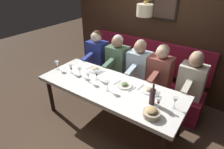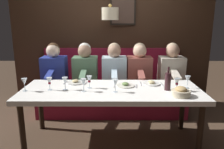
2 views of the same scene
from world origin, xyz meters
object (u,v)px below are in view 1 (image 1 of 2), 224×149
at_px(wine_glass_0, 80,70).
at_px(wine_glass_6, 108,84).
at_px(wine_glass_2, 159,101).
at_px(wine_glass_3, 88,76).
at_px(wine_glass_7, 97,73).
at_px(wine_bottle, 152,96).
at_px(wine_glass_5, 175,101).
at_px(bread_bowl, 152,113).
at_px(wine_glass_4, 71,67).
at_px(dining_table, 110,89).
at_px(diner_near, 161,68).
at_px(diner_middle, 139,62).
at_px(diner_farthest, 97,50).
at_px(diner_nearest, 192,77).
at_px(diner_far, 117,56).
at_px(wine_glass_1, 57,64).

bearing_deg(wine_glass_0, wine_glass_6, -98.28).
relative_size(wine_glass_2, wine_glass_3, 1.00).
distance_m(wine_glass_7, wine_bottle, 1.00).
relative_size(wine_glass_5, bread_bowl, 0.75).
relative_size(wine_glass_4, bread_bowl, 0.75).
relative_size(dining_table, bread_bowl, 10.46).
relative_size(diner_near, wine_glass_7, 4.82).
distance_m(diner_middle, wine_bottle, 1.14).
relative_size(diner_farthest, wine_glass_6, 4.82).
bearing_deg(diner_middle, diner_near, -90.00).
relative_size(diner_middle, wine_bottle, 2.64).
height_order(diner_nearest, diner_middle, same).
bearing_deg(wine_glass_3, dining_table, -73.67).
distance_m(diner_near, diner_farthest, 1.42).
bearing_deg(diner_farthest, diner_far, -90.00).
bearing_deg(wine_glass_3, wine_glass_2, -88.73).
bearing_deg(diner_far, wine_glass_7, -169.48).
distance_m(diner_nearest, bread_bowl, 1.16).
bearing_deg(wine_glass_5, wine_glass_0, 92.73).
relative_size(diner_farthest, wine_glass_0, 4.82).
bearing_deg(diner_near, dining_table, 152.49).
relative_size(diner_nearest, diner_farthest, 1.00).
distance_m(dining_table, diner_near, 1.00).
bearing_deg(wine_glass_5, diner_middle, 48.46).
relative_size(diner_middle, wine_glass_7, 4.82).
relative_size(diner_nearest, wine_glass_1, 4.82).
height_order(wine_glass_3, wine_glass_4, same).
height_order(wine_glass_4, bread_bowl, wine_glass_4).
height_order(wine_glass_6, wine_bottle, wine_bottle).
relative_size(diner_near, wine_glass_1, 4.82).
bearing_deg(bread_bowl, wine_glass_3, 81.78).
bearing_deg(wine_glass_7, wine_bottle, -94.39).
height_order(diner_nearest, wine_glass_7, diner_nearest).
bearing_deg(diner_farthest, diner_nearest, -90.00).
relative_size(diner_middle, bread_bowl, 3.60).
bearing_deg(wine_glass_0, wine_glass_2, -91.77).
distance_m(diner_near, wine_glass_4, 1.55).
xyz_separation_m(diner_middle, diner_farthest, (0.00, 1.00, 0.00)).
bearing_deg(wine_glass_0, dining_table, -86.98).
bearing_deg(wine_glass_7, wine_glass_1, 99.30).
xyz_separation_m(wine_glass_1, wine_bottle, (0.05, -1.79, -0.00)).
xyz_separation_m(diner_near, wine_glass_7, (-0.84, 0.74, 0.04)).
distance_m(dining_table, diner_nearest, 1.34).
bearing_deg(wine_glass_0, wine_glass_7, -76.58).
bearing_deg(diner_farthest, bread_bowl, -122.99).
xyz_separation_m(wine_glass_4, wine_glass_6, (-0.08, -0.83, 0.00)).
bearing_deg(diner_near, wine_glass_4, 126.82).
distance_m(diner_farthest, wine_glass_1, 0.98).
bearing_deg(diner_nearest, diner_farthest, 90.00).
distance_m(wine_glass_6, wine_bottle, 0.67).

